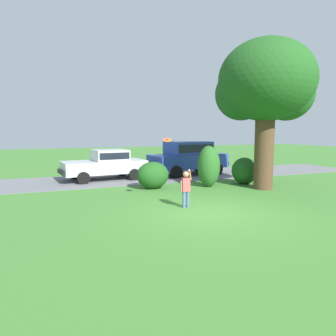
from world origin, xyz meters
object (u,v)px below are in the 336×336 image
at_px(parked_sedan, 106,164).
at_px(frisbee, 167,140).
at_px(parked_suv, 188,156).
at_px(child_thrower, 186,186).
at_px(oak_tree_large, 266,86).

distance_m(parked_sedan, frisbee, 6.32).
bearing_deg(parked_sedan, parked_suv, 0.79).
bearing_deg(parked_suv, child_thrower, -116.81).
xyz_separation_m(child_thrower, frisbee, (-0.26, 0.99, 1.50)).
distance_m(parked_sedan, child_thrower, 7.18).
distance_m(parked_suv, child_thrower, 8.02).
relative_size(oak_tree_large, parked_sedan, 1.41).
relative_size(oak_tree_large, parked_suv, 1.31).
relative_size(parked_suv, child_thrower, 3.81).
bearing_deg(oak_tree_large, parked_suv, 102.19).
relative_size(parked_sedan, child_thrower, 3.53).
xyz_separation_m(oak_tree_large, child_thrower, (-4.73, -1.95, -3.73)).
height_order(oak_tree_large, frisbee, oak_tree_large).
xyz_separation_m(oak_tree_large, parked_suv, (-1.12, 5.20, -3.37)).
relative_size(oak_tree_large, child_thrower, 4.99).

